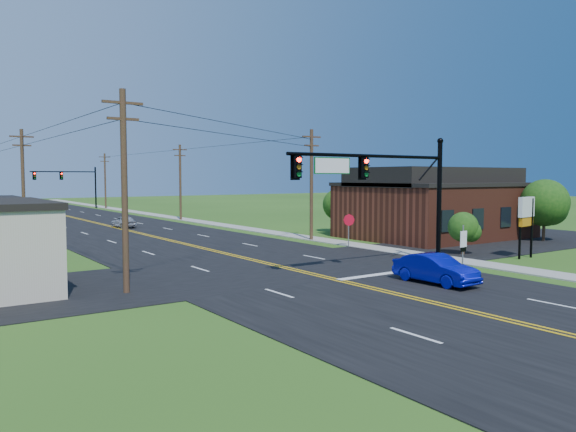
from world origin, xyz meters
TOP-DOWN VIEW (x-y plane):
  - ground at (0.00, 0.00)m, footprint 260.00×260.00m
  - road_main at (0.00, 50.00)m, footprint 16.00×220.00m
  - road_cross at (0.00, 12.00)m, footprint 70.00×10.00m
  - sidewalk at (10.50, 40.00)m, footprint 2.00×160.00m
  - signal_mast_main at (4.34, 8.00)m, footprint 11.30×0.60m
  - signal_mast_far at (4.44, 80.00)m, footprint 10.98×0.60m
  - brick_building at (20.00, 18.00)m, footprint 14.20×11.20m
  - utility_pole_left_a at (-9.50, 10.00)m, footprint 1.80×0.28m
  - utility_pole_left_b at (-9.50, 35.00)m, footprint 1.80×0.28m
  - utility_pole_right_a at (9.80, 22.00)m, footprint 1.80×0.28m
  - utility_pole_right_b at (9.80, 48.00)m, footprint 1.80×0.28m
  - utility_pole_right_c at (9.80, 78.00)m, footprint 1.80×0.28m
  - tree_right_front at (25.00, 11.00)m, footprint 3.80×3.80m
  - tree_right_back at (16.00, 26.00)m, footprint 3.00×3.00m
  - shrub_corner at (13.00, 9.50)m, footprint 2.00×2.00m
  - blue_car at (3.51, 3.64)m, footprint 1.61×4.34m
  - distant_car at (0.84, 41.74)m, footprint 1.88×3.70m
  - route_sign at (8.53, 5.98)m, footprint 0.62×0.12m
  - stop_sign at (9.40, 16.87)m, footprint 0.84×0.31m
  - pylon_sign at (14.98, 6.22)m, footprint 1.92×0.60m

SIDE VIEW (x-z plane):
  - ground at x=0.00m, z-range 0.00..0.00m
  - road_main at x=0.00m, z-range 0.00..0.04m
  - road_cross at x=0.00m, z-range 0.00..0.04m
  - sidewalk at x=10.50m, z-range 0.00..0.08m
  - distant_car at x=0.84m, z-range 0.00..1.21m
  - blue_car at x=3.51m, z-range 0.00..1.42m
  - route_sign at x=8.53m, z-range 0.20..2.66m
  - stop_sign at x=9.40m, z-range 0.54..2.99m
  - shrub_corner at x=13.00m, z-range 0.42..3.28m
  - brick_building at x=20.00m, z-range 0.00..4.70m
  - tree_right_back at x=16.00m, z-range 0.55..4.65m
  - pylon_sign at x=14.98m, z-range 0.90..4.81m
  - tree_right_front at x=25.00m, z-range 0.60..5.60m
  - signal_mast_far at x=4.44m, z-range 0.81..8.29m
  - utility_pole_left_a at x=-9.50m, z-range 0.22..9.22m
  - utility_pole_left_b at x=-9.50m, z-range 0.22..9.22m
  - utility_pole_right_a at x=9.80m, z-range 0.22..9.22m
  - utility_pole_right_b at x=9.80m, z-range 0.22..9.22m
  - utility_pole_right_c at x=9.80m, z-range 0.22..9.22m
  - signal_mast_main at x=4.34m, z-range 1.01..8.49m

